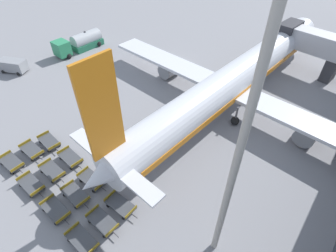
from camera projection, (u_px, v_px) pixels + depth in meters
ground_plane at (172, 64)px, 45.25m from camera, size 500.00×500.00×0.00m
airplane at (234, 80)px, 34.73m from camera, size 41.48×47.88×14.55m
fuel_tanker_primary at (81, 43)px, 48.56m from camera, size 3.67×9.38×3.13m
service_van at (13, 65)px, 42.72m from camera, size 4.79×3.69×2.01m
baggage_dolly_row_near_col_a at (12, 163)px, 28.23m from camera, size 3.62×1.67×0.92m
baggage_dolly_row_near_col_b at (31, 185)px, 26.11m from camera, size 3.62×1.66×0.92m
baggage_dolly_row_near_col_c at (56, 210)px, 24.05m from camera, size 3.64×1.71×0.92m
baggage_dolly_row_near_col_d at (82, 240)px, 21.95m from camera, size 3.63×1.70×0.92m
baggage_dolly_row_mid_a_col_a at (32, 150)px, 29.57m from camera, size 3.61×1.65×0.92m
baggage_dolly_row_mid_a_col_b at (52, 171)px, 27.38m from camera, size 3.63×1.70×0.92m
baggage_dolly_row_mid_a_col_c at (75, 195)px, 25.24m from camera, size 3.65×1.76×0.92m
baggage_dolly_row_mid_a_col_d at (102, 222)px, 23.20m from camera, size 3.63×1.70×0.92m
baggage_dolly_row_mid_b_col_a at (49, 142)px, 30.57m from camera, size 3.66×1.82×0.92m
baggage_dolly_row_mid_b_col_b at (71, 158)px, 28.72m from camera, size 3.65×1.76×0.92m
baggage_dolly_row_mid_b_col_c at (92, 180)px, 26.56m from camera, size 3.62×1.66×0.92m
baggage_dolly_row_mid_b_col_d at (120, 205)px, 24.42m from camera, size 3.62×1.68×0.92m
apron_light_mast at (252, 103)px, 12.03m from camera, size 2.00×0.70×25.95m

